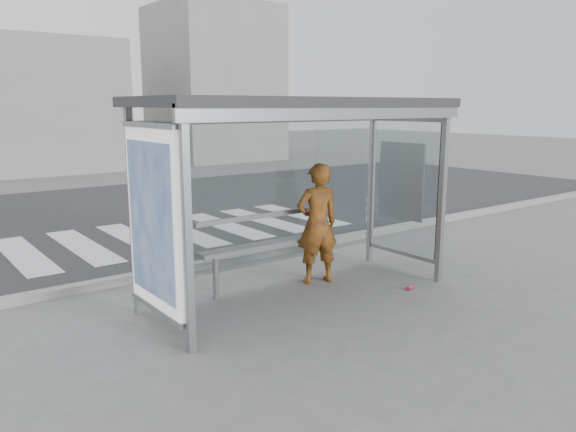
# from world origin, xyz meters

# --- Properties ---
(ground) EXTENTS (80.00, 80.00, 0.00)m
(ground) POSITION_xyz_m (0.00, 0.00, 0.00)
(ground) COLOR #5F5E5C
(ground) RESTS_ON ground
(road) EXTENTS (30.00, 10.00, 0.01)m
(road) POSITION_xyz_m (0.00, 7.00, 0.00)
(road) COLOR #2D2D30
(road) RESTS_ON ground
(curb) EXTENTS (30.00, 0.18, 0.12)m
(curb) POSITION_xyz_m (0.00, 1.95, 0.06)
(curb) COLOR gray
(curb) RESTS_ON ground
(crosswalk) EXTENTS (6.55, 3.00, 0.00)m
(crosswalk) POSITION_xyz_m (0.50, 4.50, 0.00)
(crosswalk) COLOR silver
(crosswalk) RESTS_ON ground
(bus_shelter) EXTENTS (4.25, 1.65, 2.62)m
(bus_shelter) POSITION_xyz_m (-0.37, 0.06, 1.98)
(bus_shelter) COLOR gray
(bus_shelter) RESTS_ON ground
(building_center) EXTENTS (8.00, 5.00, 5.00)m
(building_center) POSITION_xyz_m (0.00, 18.00, 2.50)
(building_center) COLOR gray
(building_center) RESTS_ON ground
(building_right) EXTENTS (5.00, 5.00, 7.00)m
(building_right) POSITION_xyz_m (9.00, 18.00, 3.50)
(building_right) COLOR gray
(building_right) RESTS_ON ground
(person) EXTENTS (0.72, 0.56, 1.73)m
(person) POSITION_xyz_m (0.56, 0.34, 0.87)
(person) COLOR #EB4C16
(person) RESTS_ON ground
(bench) EXTENTS (2.03, 0.25, 1.05)m
(bench) POSITION_xyz_m (-0.19, 0.58, 0.62)
(bench) COLOR slate
(bench) RESTS_ON ground
(soda_can) EXTENTS (0.13, 0.08, 0.06)m
(soda_can) POSITION_xyz_m (1.37, -0.72, 0.03)
(soda_can) COLOR #E04251
(soda_can) RESTS_ON ground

